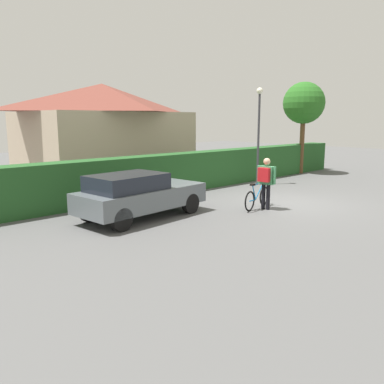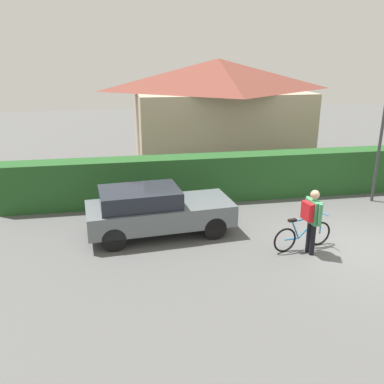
% 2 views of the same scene
% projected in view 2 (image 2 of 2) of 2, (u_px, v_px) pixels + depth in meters
% --- Properties ---
extents(ground_plane, '(60.00, 60.00, 0.00)m').
position_uv_depth(ground_plane, '(359.00, 247.00, 11.02)').
color(ground_plane, '#545454').
extents(hedge_row, '(19.98, 0.90, 1.58)m').
position_uv_depth(hedge_row, '(293.00, 173.00, 14.93)').
color(hedge_row, '#235123').
rests_on(hedge_row, ground).
extents(house_distant, '(7.76, 5.92, 4.68)m').
position_uv_depth(house_distant, '(217.00, 110.00, 19.16)').
color(house_distant, tan).
rests_on(house_distant, ground).
extents(parked_car_near, '(4.19, 2.03, 1.39)m').
position_uv_depth(parked_car_near, '(155.00, 210.00, 11.59)').
color(parked_car_near, slate).
rests_on(parked_car_near, ground).
extents(bicycle, '(1.74, 0.56, 0.95)m').
position_uv_depth(bicycle, '(303.00, 235.00, 10.84)').
color(bicycle, black).
rests_on(bicycle, ground).
extents(person_rider, '(0.39, 0.68, 1.71)m').
position_uv_depth(person_rider, '(312.00, 216.00, 10.37)').
color(person_rider, black).
rests_on(person_rider, ground).
extents(street_lamp, '(0.28, 0.28, 4.34)m').
position_uv_depth(street_lamp, '(383.00, 121.00, 13.60)').
color(street_lamp, '#38383D').
rests_on(street_lamp, ground).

